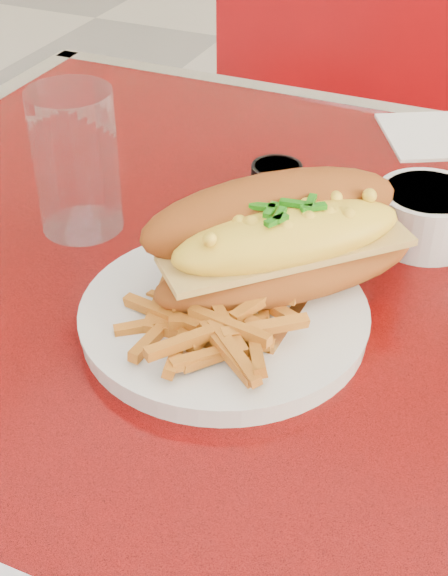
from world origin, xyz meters
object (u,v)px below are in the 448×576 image
at_px(fork, 303,299).
at_px(sauce_cup_left, 277,176).
at_px(dinner_plate, 224,316).
at_px(mac_hoagie, 282,240).
at_px(diner_table, 365,413).
at_px(gravy_ramekin, 426,214).
at_px(water_tumbler, 76,162).

xyz_separation_m(fork, sauce_cup_left, (-0.10, 0.21, -0.00)).
xyz_separation_m(dinner_plate, sauce_cup_left, (-0.04, 0.25, 0.01)).
bearing_deg(mac_hoagie, diner_table, -11.49).
relative_size(diner_table, mac_hoagie, 4.88).
relative_size(dinner_plate, gravy_ramekin, 1.97).
distance_m(diner_table, dinner_plate, 0.23).
relative_size(gravy_ramekin, sauce_cup_left, 1.88).
relative_size(mac_hoagie, fork, 1.62).
distance_m(diner_table, water_tumbler, 0.39).
relative_size(dinner_plate, water_tumbler, 1.71).
bearing_deg(diner_table, gravy_ramekin, 81.57).
height_order(gravy_ramekin, water_tumbler, water_tumbler).
height_order(diner_table, sauce_cup_left, sauce_cup_left).
relative_size(fork, water_tumbler, 1.07).
height_order(mac_hoagie, fork, mac_hoagie).
bearing_deg(diner_table, mac_hoagie, -146.63).
bearing_deg(gravy_ramekin, sauce_cup_left, 166.69).
height_order(mac_hoagie, sauce_cup_left, mac_hoagie).
relative_size(dinner_plate, sauce_cup_left, 3.71).
bearing_deg(dinner_plate, fork, 35.20).
xyz_separation_m(diner_table, sauce_cup_left, (-0.16, 0.14, 0.18)).
relative_size(mac_hoagie, water_tumbler, 1.73).
distance_m(mac_hoagie, water_tumbler, 0.23).
xyz_separation_m(sauce_cup_left, water_tumbler, (-0.15, -0.15, 0.06)).
relative_size(diner_table, dinner_plate, 4.93).
bearing_deg(gravy_ramekin, diner_table, -98.43).
height_order(gravy_ramekin, sauce_cup_left, gravy_ramekin).
distance_m(fork, gravy_ramekin, 0.18).
bearing_deg(dinner_plate, water_tumbler, 154.89).
height_order(diner_table, dinner_plate, dinner_plate).
distance_m(gravy_ramekin, water_tumbler, 0.35).
xyz_separation_m(fork, water_tumbler, (-0.26, 0.05, 0.05)).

